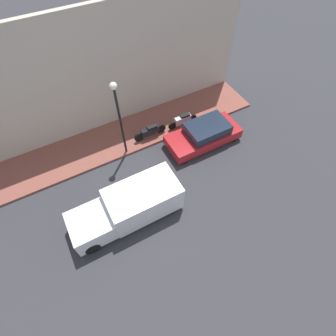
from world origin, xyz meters
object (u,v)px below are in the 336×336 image
Objects in this scene: scooter_silver at (183,120)px; motorcycle_black at (150,131)px; delivery_van at (128,207)px; streetlamp at (118,110)px; parked_car at (204,134)px.

motorcycle_black is at bearing 87.52° from scooter_silver.
delivery_van is at bearing 127.02° from scooter_silver.
streetlamp reaches higher than delivery_van.
motorcycle_black is (4.13, -3.17, -0.33)m from delivery_van.
scooter_silver is 0.96× the size of motorcycle_black.
parked_car is 6.25m from delivery_van.
parked_car is 3.17m from motorcycle_black.
streetlamp reaches higher than scooter_silver.
streetlamp is at bearing -20.88° from delivery_van.
streetlamp is (1.41, 4.36, 2.62)m from parked_car.
streetlamp is (-0.27, 3.91, 2.69)m from scooter_silver.
scooter_silver is at bearing -86.02° from streetlamp.
parked_car is 1.74m from scooter_silver.
delivery_van reaches higher than motorcycle_black.
streetlamp is at bearing 93.98° from scooter_silver.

